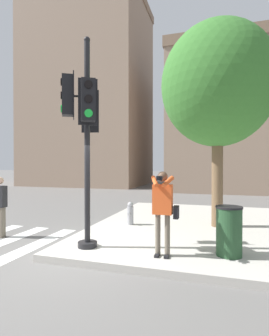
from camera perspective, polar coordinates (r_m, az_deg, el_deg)
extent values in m
plane|color=slate|center=(6.36, -14.53, -18.13)|extent=(160.00, 160.00, 0.00)
cube|color=#BCB7AD|center=(8.87, 19.18, -12.21)|extent=(8.00, 8.00, 0.16)
cube|color=silver|center=(7.49, -20.15, -15.22)|extent=(0.46, 3.08, 0.01)
cube|color=silver|center=(8.10, -25.90, -14.02)|extent=(0.46, 3.08, 0.01)
cylinder|color=black|center=(6.38, -10.21, -16.03)|extent=(0.44, 0.44, 0.12)
cylinder|color=black|center=(6.14, -10.26, 5.57)|extent=(0.13, 0.13, 4.60)
sphere|color=black|center=(6.75, -10.30, 25.76)|extent=(0.14, 0.14, 0.14)
cylinder|color=black|center=(6.43, -9.86, 12.25)|extent=(0.11, 0.25, 0.05)
cube|color=black|center=(6.67, -9.37, 11.84)|extent=(0.35, 0.30, 0.90)
cube|color=black|center=(6.54, -9.63, 12.06)|extent=(0.41, 0.12, 1.02)
cylinder|color=black|center=(6.86, -9.12, 14.08)|extent=(0.17, 0.07, 0.17)
cylinder|color=black|center=(6.79, -9.11, 11.62)|extent=(0.17, 0.07, 0.17)
cylinder|color=green|center=(6.74, -9.11, 9.12)|extent=(0.17, 0.07, 0.17)
cylinder|color=black|center=(6.08, -10.18, 13.76)|extent=(0.17, 0.24, 0.05)
cube|color=black|center=(5.85, -10.05, 14.30)|extent=(0.38, 0.36, 0.90)
cube|color=black|center=(5.98, -10.12, 14.00)|extent=(0.38, 0.23, 1.02)
cylinder|color=black|center=(5.80, -9.98, 17.50)|extent=(0.16, 0.11, 0.17)
cylinder|color=black|center=(5.72, -9.97, 14.62)|extent=(0.16, 0.11, 0.17)
cylinder|color=green|center=(5.65, -9.96, 11.67)|extent=(0.16, 0.11, 0.17)
cylinder|color=black|center=(6.31, -12.06, 15.02)|extent=(0.24, 0.17, 0.05)
cube|color=black|center=(6.31, -14.36, 15.01)|extent=(0.36, 0.38, 0.90)
cube|color=black|center=(6.31, -13.12, 15.02)|extent=(0.23, 0.38, 1.02)
cylinder|color=black|center=(6.39, -15.64, 17.60)|extent=(0.11, 0.16, 0.17)
cylinder|color=black|center=(6.31, -15.63, 14.99)|extent=(0.11, 0.16, 0.17)
cylinder|color=green|center=(6.25, -15.62, 12.33)|extent=(0.11, 0.16, 0.17)
cube|color=black|center=(5.74, 4.97, -18.34)|extent=(0.09, 0.24, 0.05)
cube|color=black|center=(5.70, 7.05, -18.46)|extent=(0.09, 0.24, 0.05)
cylinder|color=#6B6051|center=(5.67, 5.11, -14.23)|extent=(0.11, 0.11, 0.87)
cylinder|color=#6B6051|center=(5.64, 7.16, -14.33)|extent=(0.11, 0.11, 0.87)
cube|color=#E55623|center=(5.51, 6.14, -6.79)|extent=(0.40, 0.22, 0.62)
sphere|color=brown|center=(5.47, 6.15, -1.86)|extent=(0.21, 0.21, 0.21)
cube|color=black|center=(5.17, 5.51, -2.23)|extent=(0.12, 0.10, 0.09)
cylinder|color=black|center=(5.10, 5.35, -2.27)|extent=(0.06, 0.08, 0.06)
cylinder|color=#E55623|center=(5.36, 4.45, -2.90)|extent=(0.23, 0.35, 0.23)
cylinder|color=#E55623|center=(5.31, 7.30, -2.94)|extent=(0.23, 0.35, 0.23)
cube|color=black|center=(5.52, 9.07, -9.48)|extent=(0.10, 0.20, 0.26)
cube|color=#6B6051|center=(8.47, -27.20, -10.44)|extent=(0.24, 0.16, 0.85)
cube|color=#232326|center=(8.36, -27.23, -5.54)|extent=(0.34, 0.20, 0.60)
sphere|color=tan|center=(8.33, -27.25, -2.44)|extent=(0.20, 0.20, 0.20)
cylinder|color=brown|center=(8.45, 17.58, -1.53)|extent=(0.34, 0.34, 3.15)
ellipsoid|color=#38752D|center=(8.79, 17.64, 16.86)|extent=(3.44, 3.44, 3.78)
cylinder|color=#99999E|center=(8.45, -0.92, -10.32)|extent=(0.20, 0.20, 0.57)
sphere|color=#99999E|center=(8.39, -0.92, -8.00)|extent=(0.18, 0.18, 0.18)
cylinder|color=#99999E|center=(8.31, -1.20, -10.05)|extent=(0.09, 0.06, 0.09)
cylinder|color=#234728|center=(5.95, 19.89, -12.96)|extent=(0.52, 0.52, 0.99)
cylinder|color=black|center=(5.85, 19.91, -8.04)|extent=(0.55, 0.55, 0.04)
cube|color=gray|center=(29.03, -9.71, 14.83)|extent=(11.61, 9.04, 18.31)
cube|color=#7A604C|center=(32.71, -9.75, 31.28)|extent=(11.81, 9.24, 0.80)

